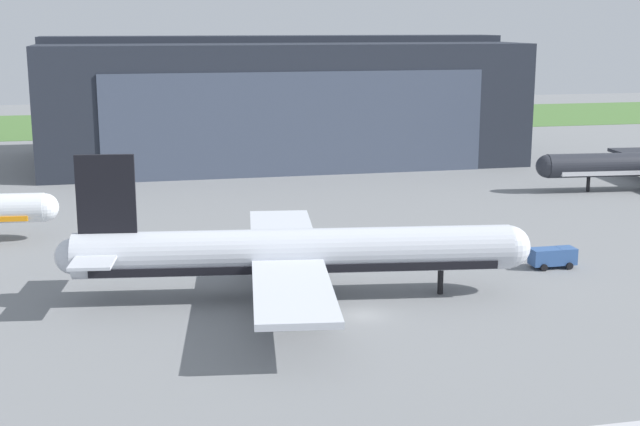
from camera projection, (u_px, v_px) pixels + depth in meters
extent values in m
plane|color=slate|center=(362.00, 315.00, 78.40)|extent=(440.00, 440.00, 0.00)
cube|color=#497236|center=(203.00, 122.00, 228.48)|extent=(440.00, 56.00, 0.08)
cube|color=#232833|center=(277.00, 101.00, 166.36)|extent=(85.51, 40.72, 21.89)
cube|color=#424C60|center=(298.00, 125.00, 147.27)|extent=(64.99, 0.30, 17.51)
cube|color=#232833|center=(277.00, 39.00, 163.90)|extent=(85.51, 9.77, 1.20)
sphere|color=silver|center=(45.00, 207.00, 104.78)|extent=(3.37, 3.37, 3.37)
sphere|color=#282B33|center=(547.00, 166.00, 133.76)|extent=(3.53, 3.53, 3.53)
cylinder|color=black|center=(588.00, 184.00, 135.25)|extent=(0.56, 0.56, 2.25)
cylinder|color=silver|center=(295.00, 251.00, 82.49)|extent=(41.25, 9.70, 4.27)
sphere|color=silver|center=(509.00, 247.00, 84.20)|extent=(4.10, 4.10, 4.10)
sphere|color=silver|center=(73.00, 256.00, 80.78)|extent=(3.33, 3.33, 3.33)
cube|color=black|center=(295.00, 263.00, 82.74)|extent=(38.00, 9.31, 0.75)
cube|color=black|center=(106.00, 194.00, 79.82)|extent=(5.34, 1.11, 7.26)
cube|color=silver|center=(94.00, 260.00, 77.79)|extent=(4.46, 6.42, 0.28)
cube|color=silver|center=(105.00, 243.00, 84.00)|extent=(4.46, 6.42, 0.28)
cube|color=silver|center=(293.00, 290.00, 72.48)|extent=(8.95, 19.03, 0.56)
cube|color=silver|center=(282.00, 231.00, 92.60)|extent=(8.95, 19.03, 0.56)
cylinder|color=gray|center=(301.00, 301.00, 74.28)|extent=(4.34, 2.87, 2.35)
cylinder|color=gray|center=(290.00, 248.00, 91.55)|extent=(4.34, 2.87, 2.35)
cylinder|color=black|center=(440.00, 282.00, 84.36)|extent=(0.56, 0.56, 2.39)
cylinder|color=black|center=(279.00, 293.00, 80.88)|extent=(0.56, 0.56, 2.39)
cylinder|color=black|center=(277.00, 279.00, 85.25)|extent=(0.56, 0.56, 2.39)
cube|color=#335693|center=(566.00, 255.00, 93.60)|extent=(1.78, 1.98, 1.76)
cube|color=#335693|center=(545.00, 257.00, 93.11)|extent=(3.10, 1.99, 1.74)
cylinder|color=black|center=(570.00, 266.00, 92.74)|extent=(0.75, 0.27, 0.75)
cylinder|color=black|center=(560.00, 261.00, 94.79)|extent=(0.75, 0.27, 0.75)
cylinder|color=black|center=(544.00, 268.00, 92.15)|extent=(0.75, 0.27, 0.75)
cylinder|color=black|center=(535.00, 262.00, 94.20)|extent=(0.75, 0.27, 0.75)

